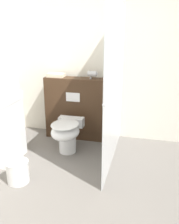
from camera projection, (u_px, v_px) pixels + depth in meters
ground_plane at (55, 204)px, 2.58m from camera, size 12.00×12.00×0.00m
wall_back at (96, 60)px, 3.93m from camera, size 8.00×0.06×2.50m
partition_panel at (75, 108)px, 4.03m from camera, size 0.96×0.25×1.00m
shower_glass at (115, 85)px, 3.16m from camera, size 0.04×1.54×2.08m
toilet at (67, 133)px, 3.56m from camera, size 0.39×0.58×0.47m
hair_drier at (93, 74)px, 3.76m from camera, size 0.16×0.08×0.12m
folded_towel at (56, 75)px, 3.94m from camera, size 0.26×0.17×0.06m
waste_bin at (18, 172)px, 2.92m from camera, size 0.26×0.26×0.26m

